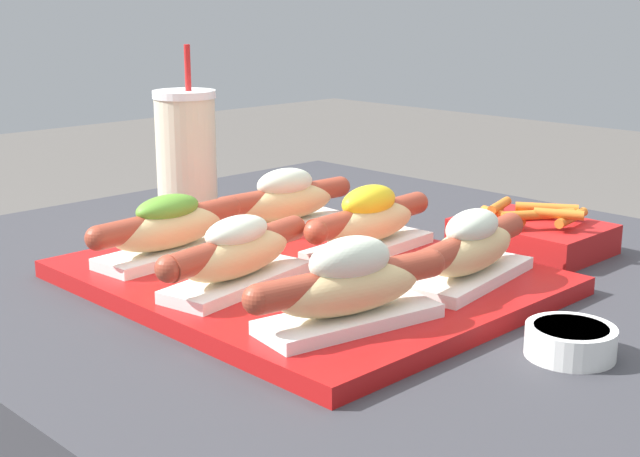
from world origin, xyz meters
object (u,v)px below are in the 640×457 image
Objects in this scene: hot_dog_4 at (369,222)px; hot_dog_5 at (470,249)px; hot_dog_0 at (169,228)px; fries_basket at (532,234)px; hot_dog_2 at (350,286)px; hot_dog_3 at (285,202)px; hot_dog_1 at (237,254)px; sauce_bowl at (570,340)px; drink_cup at (188,155)px; serving_tray at (306,277)px.

hot_dog_5 is at bearing -4.05° from hot_dog_4.
hot_dog_0 is 1.25× the size of fries_basket.
hot_dog_0 is 0.28m from hot_dog_2.
hot_dog_3 and hot_dog_4 have the same top height.
hot_dog_2 is at bearing -89.99° from hot_dog_5.
hot_dog_5 is 1.24× the size of fries_basket.
hot_dog_2 is at bearing -51.41° from hot_dog_4.
hot_dog_2 reaches higher than hot_dog_0.
hot_dog_5 is (0.14, -0.01, -0.00)m from hot_dog_4.
hot_dog_1 is 1.24× the size of fries_basket.
sauce_bowl is at bearing -51.79° from fries_basket.
hot_dog_3 is (-0.00, 0.17, 0.00)m from hot_dog_0.
sauce_bowl is 0.32× the size of drink_cup.
drink_cup is (-0.47, 0.18, 0.03)m from hot_dog_2.
hot_dog_5 is (0.28, 0.16, 0.00)m from hot_dog_0.
hot_dog_0 is 0.26m from drink_cup.
drink_cup is (-0.32, 0.18, 0.04)m from hot_dog_1.
drink_cup reaches higher than hot_dog_5.
hot_dog_3 is at bearing 126.09° from hot_dog_1.
fries_basket is (0.09, 0.28, 0.01)m from serving_tray.
drink_cup reaches higher than hot_dog_1.
serving_tray is 2.21× the size of hot_dog_1.
drink_cup is at bearing 159.44° from hot_dog_2.
hot_dog_2 is 0.99× the size of hot_dog_5.
hot_dog_1 is 0.23m from hot_dog_5.
sauce_bowl is 0.33m from fries_basket.
fries_basket is at bearing 128.21° from sauce_bowl.
hot_dog_5 is at bearing 49.23° from hot_dog_1.
hot_dog_4 is 0.30m from sauce_bowl.
serving_tray is 2.22× the size of hot_dog_2.
hot_dog_3 is at bearing 147.22° from hot_dog_2.
hot_dog_2 is 0.99× the size of hot_dog_4.
drink_cup is (-0.19, -0.01, 0.04)m from hot_dog_3.
hot_dog_5 reaches higher than hot_dog_0.
sauce_bowl is (0.43, 0.11, -0.04)m from hot_dog_0.
hot_dog_5 is 2.71× the size of sauce_bowl.
hot_dog_2 reaches higher than sauce_bowl.
hot_dog_0 is 0.32m from hot_dog_5.
hot_dog_2 is at bearing 0.69° from hot_dog_1.
hot_dog_1 is 0.99× the size of hot_dog_3.
hot_dog_2 is 0.50m from drink_cup.
hot_dog_3 is 1.01× the size of hot_dog_5.
drink_cup is (-0.33, -0.01, 0.04)m from hot_dog_4.
hot_dog_3 is 0.30m from fries_basket.
hot_dog_5 is at bearing -74.43° from fries_basket.
hot_dog_2 is (0.28, -0.01, 0.00)m from hot_dog_0.
drink_cup is at bearing 164.74° from serving_tray.
hot_dog_2 is at bearing -81.43° from fries_basket.
hot_dog_5 is (0.15, 0.08, 0.04)m from serving_tray.
hot_dog_1 is 0.18m from hot_dog_4.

